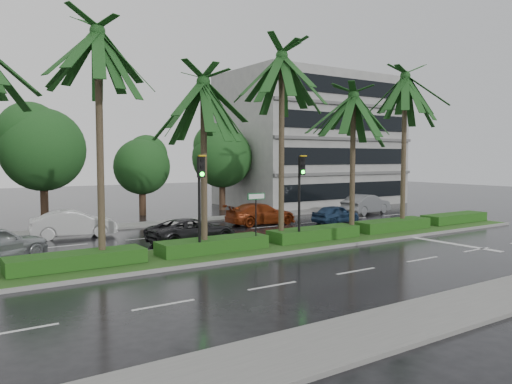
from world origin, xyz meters
TOP-DOWN VIEW (x-y plane):
  - ground at (0.00, 0.00)m, footprint 120.00×120.00m
  - near_sidewalk at (0.00, -10.20)m, footprint 40.00×2.40m
  - far_sidewalk at (0.00, 12.00)m, footprint 40.00×2.00m
  - median at (0.00, 1.00)m, footprint 36.00×4.00m
  - hedge at (0.00, 1.00)m, footprint 35.20×1.40m
  - lane_markings at (3.04, -0.43)m, footprint 34.00×13.06m
  - palm_row at (-1.25, 1.02)m, footprint 26.30×4.20m
  - signal_median_left at (-4.00, 0.30)m, footprint 0.34×0.42m
  - signal_median_right at (1.50, 0.30)m, footprint 0.34×0.42m
  - street_sign at (-1.00, 0.48)m, footprint 0.95×0.09m
  - bg_trees at (-1.92, 17.59)m, footprint 32.96×5.64m
  - building at (17.00, 18.00)m, footprint 16.00×10.00m
  - car_white at (-7.00, 9.61)m, footprint 2.23×4.70m
  - car_darkgrey at (-2.50, 4.14)m, footprint 2.62×4.89m
  - car_red at (4.50, 8.12)m, footprint 2.15×4.91m
  - car_blue at (9.00, 5.83)m, footprint 1.89×3.77m
  - car_grey at (14.79, 8.62)m, footprint 2.39×4.82m

SIDE VIEW (x-z plane):
  - ground at x=0.00m, z-range 0.00..0.00m
  - lane_markings at x=3.04m, z-range 0.00..0.01m
  - near_sidewalk at x=0.00m, z-range 0.00..0.12m
  - far_sidewalk at x=0.00m, z-range 0.00..0.12m
  - median at x=0.00m, z-range 0.00..0.16m
  - hedge at x=0.00m, z-range 0.15..0.75m
  - car_blue at x=9.00m, z-range 0.00..1.23m
  - car_darkgrey at x=-2.50m, z-range 0.00..1.31m
  - car_red at x=4.50m, z-range 0.00..1.40m
  - car_white at x=-7.00m, z-range 0.00..1.49m
  - car_grey at x=14.79m, z-range 0.00..1.52m
  - street_sign at x=-1.00m, z-range 0.82..3.42m
  - signal_median_left at x=-4.00m, z-range 0.82..5.18m
  - signal_median_right at x=1.50m, z-range 0.82..5.18m
  - bg_trees at x=-1.92m, z-range 0.69..8.83m
  - building at x=17.00m, z-range 0.00..12.00m
  - palm_row at x=-1.25m, z-range 2.97..13.00m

